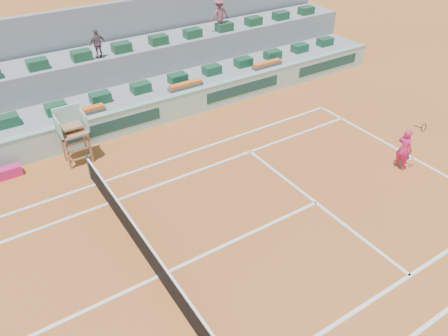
{
  "coord_description": "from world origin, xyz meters",
  "views": [
    {
      "loc": [
        -3.18,
        -8.53,
        10.2
      ],
      "look_at": [
        4.0,
        2.5,
        1.0
      ],
      "focal_mm": 35.0,
      "sensor_mm": 36.0,
      "label": 1
    }
  ],
  "objects": [
    {
      "name": "seat_row_lower",
      "position": [
        0.0,
        9.8,
        1.42
      ],
      "size": [
        32.9,
        0.6,
        0.44
      ],
      "color": "#17462A",
      "rests_on": "seating_tier_lower"
    },
    {
      "name": "seat_row_upper",
      "position": [
        0.0,
        11.7,
        2.82
      ],
      "size": [
        32.9,
        0.6,
        0.44
      ],
      "color": "#17462A",
      "rests_on": "seating_tier_upper"
    },
    {
      "name": "ground",
      "position": [
        0.0,
        0.0,
        0.0
      ],
      "size": [
        90.0,
        90.0,
        0.0
      ],
      "primitive_type": "plane",
      "color": "#A95420",
      "rests_on": "ground"
    },
    {
      "name": "tennis_player",
      "position": [
        10.8,
        -0.19,
        0.9
      ],
      "size": [
        0.45,
        0.9,
        2.28
      ],
      "color": "#DA1C66",
      "rests_on": "ground"
    },
    {
      "name": "flower_planters",
      "position": [
        -1.5,
        9.0,
        1.33
      ],
      "size": [
        26.8,
        0.36,
        0.28
      ],
      "color": "#515151",
      "rests_on": "seating_tier_lower"
    },
    {
      "name": "spectator_mid",
      "position": [
        2.79,
        11.48,
        3.29
      ],
      "size": [
        0.86,
        0.46,
        1.39
      ],
      "primitive_type": "imported",
      "rotation": [
        0.0,
        0.0,
        3.3
      ],
      "color": "#704B55",
      "rests_on": "seating_tier_upper"
    },
    {
      "name": "advertising_hoarding",
      "position": [
        0.02,
        8.5,
        0.63
      ],
      "size": [
        36.0,
        0.34,
        1.26
      ],
      "color": "#A1CAB4",
      "rests_on": "ground"
    },
    {
      "name": "player_bag",
      "position": [
        -2.65,
        7.86,
        0.21
      ],
      "size": [
        0.95,
        0.42,
        0.42
      ],
      "primitive_type": "cube",
      "color": "#DA1C66",
      "rests_on": "ground"
    },
    {
      "name": "court_lines",
      "position": [
        0.0,
        0.0,
        0.01
      ],
      "size": [
        23.89,
        11.09,
        0.01
      ],
      "color": "white",
      "rests_on": "ground"
    },
    {
      "name": "spectator_right",
      "position": [
        9.74,
        11.78,
        3.5
      ],
      "size": [
        1.19,
        0.71,
        1.81
      ],
      "primitive_type": "imported",
      "rotation": [
        0.0,
        0.0,
        3.11
      ],
      "color": "#8A454F",
      "rests_on": "seating_tier_upper"
    },
    {
      "name": "seating_tier_lower",
      "position": [
        0.0,
        10.7,
        0.6
      ],
      "size": [
        36.0,
        4.0,
        1.2
      ],
      "primitive_type": "cube",
      "color": "gray",
      "rests_on": "ground"
    },
    {
      "name": "tennis_net",
      "position": [
        0.0,
        0.0,
        0.53
      ],
      "size": [
        0.1,
        11.97,
        1.1
      ],
      "color": "black",
      "rests_on": "ground"
    },
    {
      "name": "stadium_back_wall",
      "position": [
        0.0,
        13.9,
        2.2
      ],
      "size": [
        36.0,
        0.4,
        4.4
      ],
      "primitive_type": "cube",
      "color": "gray",
      "rests_on": "ground"
    },
    {
      "name": "umpire_chair",
      "position": [
        0.0,
        7.5,
        1.54
      ],
      "size": [
        1.1,
        0.9,
        2.4
      ],
      "color": "#925B37",
      "rests_on": "ground"
    },
    {
      "name": "seating_tier_upper",
      "position": [
        0.0,
        12.3,
        1.3
      ],
      "size": [
        36.0,
        2.4,
        2.6
      ],
      "primitive_type": "cube",
      "color": "gray",
      "rests_on": "ground"
    }
  ]
}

